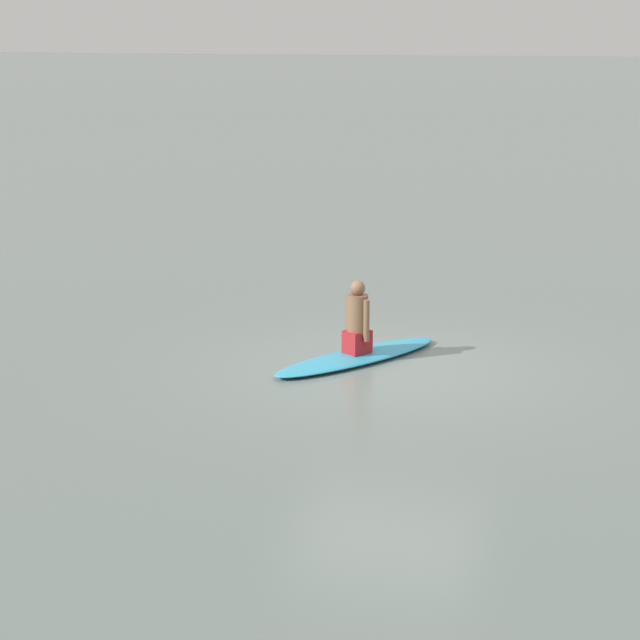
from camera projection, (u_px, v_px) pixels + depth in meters
ground_plane at (389, 368)px, 14.86m from camera, size 400.00×400.00×0.00m
surfboard at (357, 356)px, 15.21m from camera, size 2.79×1.88×0.11m
person_paddler at (357, 320)px, 15.09m from camera, size 0.40×0.41×0.97m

